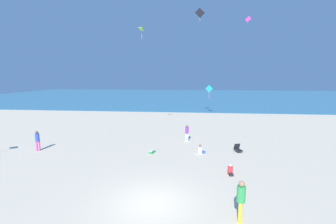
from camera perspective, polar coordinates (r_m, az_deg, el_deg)
The scene contains 13 objects.
ground_plane at distance 20.71m, azimuth 0.71°, elevation -7.64°, with size 120.00×120.00×0.00m, color beige.
ocean_water at distance 67.08m, azimuth 4.26°, elevation 3.93°, with size 120.00×60.00×0.05m, color teal.
beach_chair_far_left at distance 19.00m, azimuth 17.07°, elevation -8.70°, with size 0.68×0.79×0.64m.
cooler_box at distance 18.00m, azimuth -4.05°, elevation -9.84°, with size 0.48×0.60×0.25m.
person_0 at distance 10.33m, azimuth 17.76°, elevation -19.86°, with size 0.43×0.43×1.77m.
person_1 at distance 21.03m, azimuth -29.85°, elevation -5.97°, with size 0.43×0.43×1.62m.
person_2 at distance 18.07m, azimuth 8.15°, elevation -9.38°, with size 0.61×0.39×0.71m.
person_3 at distance 14.81m, azimuth 15.31°, elevation -13.93°, with size 0.34×0.54×0.65m.
person_4 at distance 20.97m, azimuth 4.75°, elevation -4.97°, with size 0.38×0.38×1.52m.
kite_teal at distance 35.22m, azimuth 10.23°, elevation 5.70°, with size 1.08×0.54×2.16m.
kite_black at distance 28.56m, azimuth 7.99°, elevation 23.35°, with size 1.14×0.39×1.43m.
kite_magenta at distance 44.33m, azimuth 19.40°, elevation 21.02°, with size 0.87×0.83×1.59m.
kite_lime at distance 23.84m, azimuth -6.44°, elevation 20.01°, with size 0.77×0.86×1.26m.
Camera 1 is at (1.74, -9.77, 5.93)m, focal length 24.38 mm.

